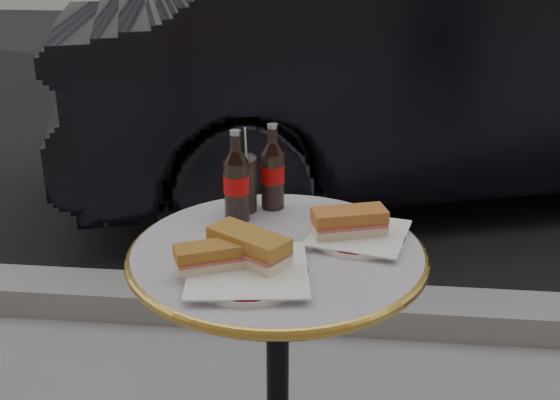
# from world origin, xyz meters

# --- Properties ---
(asphalt_road) EXTENTS (40.00, 8.00, 0.00)m
(asphalt_road) POSITION_xyz_m (0.00, 5.00, 0.00)
(asphalt_road) COLOR black
(asphalt_road) RESTS_ON ground
(curb) EXTENTS (40.00, 0.20, 0.12)m
(curb) POSITION_xyz_m (0.00, 0.90, 0.05)
(curb) COLOR gray
(curb) RESTS_ON ground
(bistro_table) EXTENTS (0.62, 0.62, 0.73)m
(bistro_table) POSITION_xyz_m (0.00, 0.00, 0.37)
(bistro_table) COLOR #BAB2C4
(bistro_table) RESTS_ON ground
(plate_left) EXTENTS (0.25, 0.25, 0.01)m
(plate_left) POSITION_xyz_m (-0.04, -0.13, 0.74)
(plate_left) COLOR silver
(plate_left) RESTS_ON bistro_table
(plate_right) EXTENTS (0.27, 0.27, 0.01)m
(plate_right) POSITION_xyz_m (0.17, 0.06, 0.74)
(plate_right) COLOR white
(plate_right) RESTS_ON bistro_table
(sandwich_left_a) EXTENTS (0.15, 0.11, 0.05)m
(sandwich_left_a) POSITION_xyz_m (-0.11, -0.13, 0.77)
(sandwich_left_a) COLOR #A16A29
(sandwich_left_a) RESTS_ON plate_left
(sandwich_left_b) EXTENTS (0.18, 0.15, 0.06)m
(sandwich_left_b) POSITION_xyz_m (-0.05, -0.09, 0.77)
(sandwich_left_b) COLOR #A7702A
(sandwich_left_b) RESTS_ON plate_left
(sandwich_right) EXTENTS (0.17, 0.11, 0.05)m
(sandwich_right) POSITION_xyz_m (0.15, 0.06, 0.77)
(sandwich_right) COLOR #B5672E
(sandwich_right) RESTS_ON plate_right
(cola_bottle_left) EXTENTS (0.06, 0.06, 0.21)m
(cola_bottle_left) POSITION_xyz_m (-0.11, 0.13, 0.84)
(cola_bottle_left) COLOR black
(cola_bottle_left) RESTS_ON bistro_table
(cola_bottle_right) EXTENTS (0.07, 0.07, 0.20)m
(cola_bottle_right) POSITION_xyz_m (-0.03, 0.22, 0.83)
(cola_bottle_right) COLOR black
(cola_bottle_right) RESTS_ON bistro_table
(cola_glass) EXTENTS (0.08, 0.08, 0.13)m
(cola_glass) POSITION_xyz_m (-0.10, 0.19, 0.80)
(cola_glass) COLOR black
(cola_glass) RESTS_ON bistro_table
(parked_car) EXTENTS (2.50, 4.14, 1.29)m
(parked_car) POSITION_xyz_m (0.64, 2.34, 0.64)
(parked_car) COLOR black
(parked_car) RESTS_ON ground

